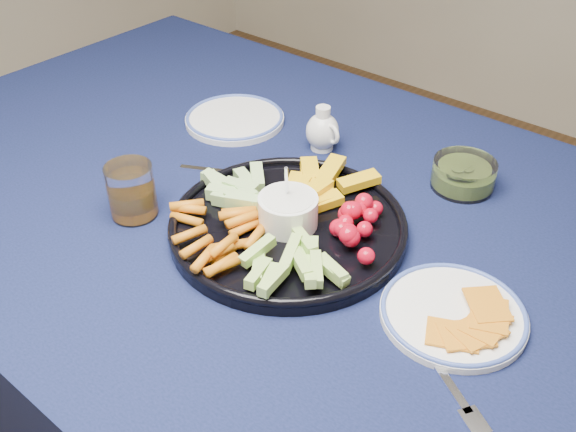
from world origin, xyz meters
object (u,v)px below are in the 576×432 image
Objects in this scene: creamer_pitcher at (323,131)px; cheese_plate at (454,312)px; juice_tumbler at (132,194)px; pickle_bowl at (463,176)px; side_plate_extra at (235,118)px; dining_table at (264,230)px; crudite_platter at (287,221)px.

cheese_plate is (0.43, -0.26, -0.03)m from creamer_pitcher.
creamer_pitcher is 0.96× the size of juice_tumbler.
side_plate_extra is (-0.50, -0.09, -0.02)m from pickle_bowl.
creamer_pitcher is at bearing -169.11° from pickle_bowl.
juice_tumbler reaches higher than creamer_pitcher.
juice_tumbler is (-0.13, -0.19, 0.13)m from dining_table.
cheese_plate is 2.17× the size of juice_tumbler.
creamer_pitcher is 0.50m from cheese_plate.
cheese_plate is (0.42, -0.06, 0.10)m from dining_table.
pickle_bowl is at bearing 47.78° from juice_tumbler.
creamer_pitcher is 0.40m from juice_tumbler.
juice_tumbler is at bearing -124.18° from dining_table.
dining_table is at bearing -86.29° from creamer_pitcher.
pickle_bowl is at bearing 115.33° from cheese_plate.
crudite_platter reaches higher than cheese_plate.
cheese_plate is at bearing -64.67° from pickle_bowl.
creamer_pitcher is (-0.12, 0.26, 0.02)m from crudite_platter.
cheese_plate is at bearing -30.98° from creamer_pitcher.
crudite_platter is 4.31× the size of creamer_pitcher.
pickle_bowl is (0.28, 0.05, -0.02)m from creamer_pitcher.
crudite_platter is at bearing -34.07° from side_plate_extra.
dining_table is 7.80× the size of side_plate_extra.
cheese_plate is at bearing -19.41° from side_plate_extra.
pickle_bowl is 0.35m from cheese_plate.
side_plate_extra is (-0.64, 0.23, -0.00)m from cheese_plate.
crudite_platter reaches higher than juice_tumbler.
creamer_pitcher reaches higher than pickle_bowl.
crudite_platter is 1.87× the size of side_plate_extra.
juice_tumbler is 0.37m from side_plate_extra.
pickle_bowl is (0.16, 0.31, 0.00)m from crudite_platter.
juice_tumbler is (-0.12, -0.39, 0.00)m from creamer_pitcher.
dining_table is 0.38m from pickle_bowl.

